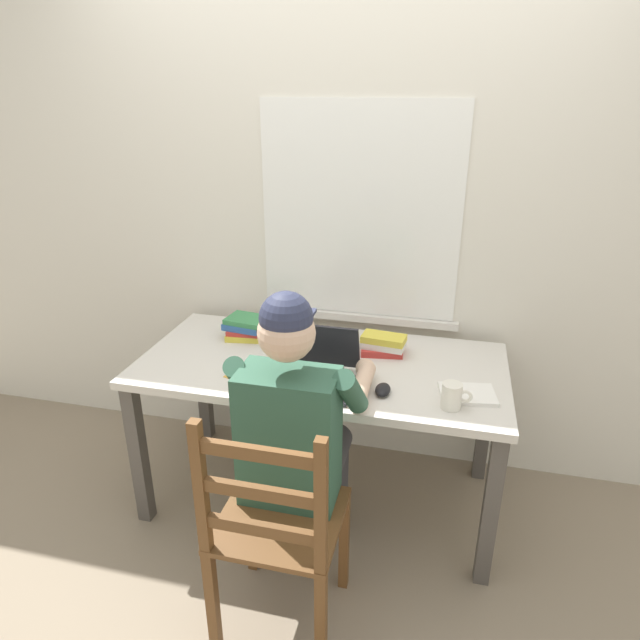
{
  "coord_description": "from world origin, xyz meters",
  "views": [
    {
      "loc": [
        0.51,
        -2.12,
        1.84
      ],
      "look_at": [
        0.01,
        -0.05,
        0.95
      ],
      "focal_mm": 31.22,
      "sensor_mm": 36.0,
      "label": 1
    }
  ],
  "objects_px": {
    "coffee_mug_dark": "(295,346)",
    "landscape_photo_print": "(242,376)",
    "seated_person": "(298,427)",
    "book_stack_main": "(246,327)",
    "desk": "(321,379)",
    "laptop": "(315,369)",
    "coffee_mug_white": "(452,396)",
    "computer_mouse": "(383,390)",
    "wooden_chair": "(276,529)",
    "book_stack_side": "(383,344)"
  },
  "relations": [
    {
      "from": "seated_person",
      "to": "laptop",
      "type": "bearing_deg",
      "value": 91.26
    },
    {
      "from": "laptop",
      "to": "book_stack_main",
      "type": "xyz_separation_m",
      "value": [
        -0.43,
        0.34,
        0.0
      ]
    },
    {
      "from": "laptop",
      "to": "coffee_mug_white",
      "type": "bearing_deg",
      "value": -8.38
    },
    {
      "from": "seated_person",
      "to": "coffee_mug_dark",
      "type": "relative_size",
      "value": 10.46
    },
    {
      "from": "desk",
      "to": "book_stack_main",
      "type": "distance_m",
      "value": 0.46
    },
    {
      "from": "book_stack_main",
      "to": "book_stack_side",
      "type": "relative_size",
      "value": 1.05
    },
    {
      "from": "laptop",
      "to": "book_stack_main",
      "type": "relative_size",
      "value": 1.48
    },
    {
      "from": "computer_mouse",
      "to": "coffee_mug_dark",
      "type": "height_order",
      "value": "coffee_mug_dark"
    },
    {
      "from": "desk",
      "to": "laptop",
      "type": "relative_size",
      "value": 4.84
    },
    {
      "from": "coffee_mug_dark",
      "to": "landscape_photo_print",
      "type": "xyz_separation_m",
      "value": [
        -0.16,
        -0.25,
        -0.04
      ]
    },
    {
      "from": "coffee_mug_dark",
      "to": "computer_mouse",
      "type": "bearing_deg",
      "value": -29.49
    },
    {
      "from": "coffee_mug_white",
      "to": "landscape_photo_print",
      "type": "height_order",
      "value": "coffee_mug_white"
    },
    {
      "from": "wooden_chair",
      "to": "coffee_mug_white",
      "type": "height_order",
      "value": "wooden_chair"
    },
    {
      "from": "computer_mouse",
      "to": "coffee_mug_white",
      "type": "distance_m",
      "value": 0.27
    },
    {
      "from": "coffee_mug_dark",
      "to": "landscape_photo_print",
      "type": "bearing_deg",
      "value": -122.9
    },
    {
      "from": "laptop",
      "to": "book_stack_side",
      "type": "distance_m",
      "value": 0.4
    },
    {
      "from": "laptop",
      "to": "desk",
      "type": "bearing_deg",
      "value": 95.38
    },
    {
      "from": "seated_person",
      "to": "coffee_mug_white",
      "type": "distance_m",
      "value": 0.59
    },
    {
      "from": "seated_person",
      "to": "wooden_chair",
      "type": "relative_size",
      "value": 1.32
    },
    {
      "from": "coffee_mug_dark",
      "to": "book_stack_main",
      "type": "height_order",
      "value": "book_stack_main"
    },
    {
      "from": "seated_person",
      "to": "book_stack_main",
      "type": "bearing_deg",
      "value": 124.67
    },
    {
      "from": "laptop",
      "to": "computer_mouse",
      "type": "height_order",
      "value": "laptop"
    },
    {
      "from": "coffee_mug_white",
      "to": "book_stack_side",
      "type": "bearing_deg",
      "value": 127.84
    },
    {
      "from": "seated_person",
      "to": "wooden_chair",
      "type": "bearing_deg",
      "value": -90.0
    },
    {
      "from": "seated_person",
      "to": "book_stack_main",
      "type": "relative_size",
      "value": 5.64
    },
    {
      "from": "wooden_chair",
      "to": "desk",
      "type": "bearing_deg",
      "value": 91.74
    },
    {
      "from": "desk",
      "to": "book_stack_main",
      "type": "height_order",
      "value": "book_stack_main"
    },
    {
      "from": "computer_mouse",
      "to": "coffee_mug_white",
      "type": "height_order",
      "value": "coffee_mug_white"
    },
    {
      "from": "seated_person",
      "to": "landscape_photo_print",
      "type": "relative_size",
      "value": 9.67
    },
    {
      "from": "desk",
      "to": "coffee_mug_white",
      "type": "bearing_deg",
      "value": -24.18
    },
    {
      "from": "coffee_mug_dark",
      "to": "book_stack_main",
      "type": "distance_m",
      "value": 0.31
    },
    {
      "from": "wooden_chair",
      "to": "landscape_photo_print",
      "type": "xyz_separation_m",
      "value": [
        -0.31,
        0.53,
        0.26
      ]
    },
    {
      "from": "wooden_chair",
      "to": "computer_mouse",
      "type": "distance_m",
      "value": 0.66
    },
    {
      "from": "desk",
      "to": "landscape_photo_print",
      "type": "bearing_deg",
      "value": -143.65
    },
    {
      "from": "coffee_mug_white",
      "to": "coffee_mug_dark",
      "type": "xyz_separation_m",
      "value": [
        -0.7,
        0.29,
        -0.01
      ]
    },
    {
      "from": "wooden_chair",
      "to": "landscape_photo_print",
      "type": "bearing_deg",
      "value": 120.45
    },
    {
      "from": "book_stack_main",
      "to": "desk",
      "type": "bearing_deg",
      "value": -21.78
    },
    {
      "from": "desk",
      "to": "coffee_mug_white",
      "type": "xyz_separation_m",
      "value": [
        0.57,
        -0.25,
        0.14
      ]
    },
    {
      "from": "laptop",
      "to": "landscape_photo_print",
      "type": "height_order",
      "value": "laptop"
    },
    {
      "from": "laptop",
      "to": "book_stack_side",
      "type": "xyz_separation_m",
      "value": [
        0.23,
        0.33,
        -0.01
      ]
    },
    {
      "from": "book_stack_main",
      "to": "computer_mouse",
      "type": "bearing_deg",
      "value": -27.76
    },
    {
      "from": "wooden_chair",
      "to": "book_stack_main",
      "type": "height_order",
      "value": "wooden_chair"
    },
    {
      "from": "wooden_chair",
      "to": "laptop",
      "type": "relative_size",
      "value": 2.89
    },
    {
      "from": "computer_mouse",
      "to": "seated_person",
      "type": "bearing_deg",
      "value": -137.89
    },
    {
      "from": "book_stack_main",
      "to": "landscape_photo_print",
      "type": "xyz_separation_m",
      "value": [
        0.12,
        -0.38,
        -0.05
      ]
    },
    {
      "from": "laptop",
      "to": "landscape_photo_print",
      "type": "distance_m",
      "value": 0.31
    },
    {
      "from": "computer_mouse",
      "to": "laptop",
      "type": "bearing_deg",
      "value": 172.55
    },
    {
      "from": "coffee_mug_white",
      "to": "wooden_chair",
      "type": "bearing_deg",
      "value": -138.0
    },
    {
      "from": "seated_person",
      "to": "coffee_mug_dark",
      "type": "height_order",
      "value": "seated_person"
    },
    {
      "from": "desk",
      "to": "computer_mouse",
      "type": "relative_size",
      "value": 15.98
    }
  ]
}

